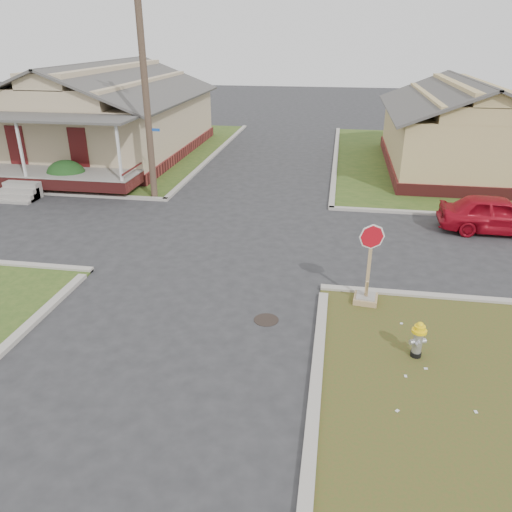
% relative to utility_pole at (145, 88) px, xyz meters
% --- Properties ---
extents(ground, '(120.00, 120.00, 0.00)m').
position_rel_utility_pole_xyz_m(ground, '(4.20, -8.90, -4.66)').
color(ground, '#28282A').
rests_on(ground, ground).
extents(verge_far_left, '(19.00, 19.00, 0.05)m').
position_rel_utility_pole_xyz_m(verge_far_left, '(-8.80, 9.10, -4.64)').
color(verge_far_left, '#2F4C1B').
rests_on(verge_far_left, ground).
extents(curbs, '(80.00, 40.00, 0.12)m').
position_rel_utility_pole_xyz_m(curbs, '(4.20, -3.90, -4.66)').
color(curbs, '#A59E95').
rests_on(curbs, ground).
extents(manhole, '(0.64, 0.64, 0.01)m').
position_rel_utility_pole_xyz_m(manhole, '(6.40, -9.40, -4.66)').
color(manhole, black).
rests_on(manhole, ground).
extents(corner_house, '(10.10, 15.50, 5.30)m').
position_rel_utility_pole_xyz_m(corner_house, '(-5.80, 7.78, -2.38)').
color(corner_house, maroon).
rests_on(corner_house, ground).
extents(side_house_yellow, '(7.60, 11.60, 4.70)m').
position_rel_utility_pole_xyz_m(side_house_yellow, '(14.20, 7.60, -2.47)').
color(side_house_yellow, maroon).
rests_on(side_house_yellow, ground).
extents(utility_pole, '(1.80, 0.28, 9.00)m').
position_rel_utility_pole_xyz_m(utility_pole, '(0.00, 0.00, 0.00)').
color(utility_pole, '#3C2C22').
rests_on(utility_pole, ground).
extents(fire_hydrant, '(0.33, 0.33, 0.89)m').
position_rel_utility_pole_xyz_m(fire_hydrant, '(9.97, -10.45, -4.12)').
color(fire_hydrant, black).
rests_on(fire_hydrant, ground).
extents(stop_sign, '(0.64, 0.62, 2.25)m').
position_rel_utility_pole_xyz_m(stop_sign, '(8.94, -8.09, -4.13)').
color(stop_sign, '#9F7B56').
rests_on(stop_sign, ground).
extents(red_sedan, '(4.09, 1.71, 1.38)m').
position_rel_utility_pole_xyz_m(red_sedan, '(13.79, -1.91, -3.97)').
color(red_sedan, '#A30B1B').
rests_on(red_sedan, ground).
extents(hedge_right, '(1.64, 1.34, 1.25)m').
position_rel_utility_pole_xyz_m(hedge_right, '(-4.45, 0.60, -3.99)').
color(hedge_right, '#1A3E16').
rests_on(hedge_right, verge_far_left).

